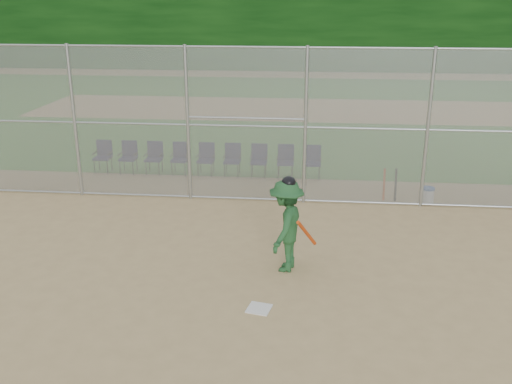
# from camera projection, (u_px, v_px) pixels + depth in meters

# --- Properties ---
(ground) EXTENTS (100.00, 100.00, 0.00)m
(ground) POSITION_uv_depth(u_px,v_px,m) (243.00, 294.00, 10.33)
(ground) COLOR tan
(ground) RESTS_ON ground
(grass_strip) EXTENTS (100.00, 100.00, 0.00)m
(grass_strip) POSITION_uv_depth(u_px,v_px,m) (288.00, 109.00, 27.27)
(grass_strip) COLOR #29671E
(grass_strip) RESTS_ON ground
(dirt_patch_far) EXTENTS (24.00, 24.00, 0.00)m
(dirt_patch_far) POSITION_uv_depth(u_px,v_px,m) (288.00, 109.00, 27.27)
(dirt_patch_far) COLOR tan
(dirt_patch_far) RESTS_ON ground
(backstop_fence) EXTENTS (16.09, 0.09, 4.00)m
(backstop_fence) POSITION_uv_depth(u_px,v_px,m) (266.00, 124.00, 14.36)
(backstop_fence) COLOR gray
(backstop_fence) RESTS_ON ground
(home_plate) EXTENTS (0.47, 0.47, 0.02)m
(home_plate) POSITION_uv_depth(u_px,v_px,m) (259.00, 309.00, 9.82)
(home_plate) COLOR silver
(home_plate) RESTS_ON ground
(batter_at_plate) EXTENTS (1.07, 1.34, 1.92)m
(batter_at_plate) POSITION_uv_depth(u_px,v_px,m) (286.00, 225.00, 10.98)
(batter_at_plate) COLOR #1F4E27
(batter_at_plate) RESTS_ON ground
(water_cooler) EXTENTS (0.34, 0.34, 0.43)m
(water_cooler) POSITION_uv_depth(u_px,v_px,m) (428.00, 195.00, 14.79)
(water_cooler) COLOR white
(water_cooler) RESTS_ON ground
(spare_bats) EXTENTS (0.36, 0.24, 0.85)m
(spare_bats) POSITION_uv_depth(u_px,v_px,m) (390.00, 184.00, 14.99)
(spare_bats) COLOR #D84C14
(spare_bats) RESTS_ON ground
(chair_0) EXTENTS (0.54, 0.52, 0.96)m
(chair_0) POSITION_uv_depth(u_px,v_px,m) (103.00, 157.00, 17.33)
(chair_0) COLOR #0F0E36
(chair_0) RESTS_ON ground
(chair_1) EXTENTS (0.54, 0.52, 0.96)m
(chair_1) POSITION_uv_depth(u_px,v_px,m) (128.00, 158.00, 17.25)
(chair_1) COLOR #0F0E36
(chair_1) RESTS_ON ground
(chair_2) EXTENTS (0.54, 0.52, 0.96)m
(chair_2) POSITION_uv_depth(u_px,v_px,m) (154.00, 158.00, 17.18)
(chair_2) COLOR #0F0E36
(chair_2) RESTS_ON ground
(chair_3) EXTENTS (0.54, 0.52, 0.96)m
(chair_3) POSITION_uv_depth(u_px,v_px,m) (180.00, 159.00, 17.11)
(chair_3) COLOR #0F0E36
(chair_3) RESTS_ON ground
(chair_4) EXTENTS (0.54, 0.52, 0.96)m
(chair_4) POSITION_uv_depth(u_px,v_px,m) (206.00, 160.00, 17.03)
(chair_4) COLOR #0F0E36
(chair_4) RESTS_ON ground
(chair_5) EXTENTS (0.54, 0.52, 0.96)m
(chair_5) POSITION_uv_depth(u_px,v_px,m) (232.00, 161.00, 16.96)
(chair_5) COLOR #0F0E36
(chair_5) RESTS_ON ground
(chair_6) EXTENTS (0.54, 0.52, 0.96)m
(chair_6) POSITION_uv_depth(u_px,v_px,m) (259.00, 161.00, 16.89)
(chair_6) COLOR #0F0E36
(chair_6) RESTS_ON ground
(chair_7) EXTENTS (0.54, 0.52, 0.96)m
(chair_7) POSITION_uv_depth(u_px,v_px,m) (285.00, 162.00, 16.81)
(chair_7) COLOR #0F0E36
(chair_7) RESTS_ON ground
(chair_8) EXTENTS (0.54, 0.52, 0.96)m
(chair_8) POSITION_uv_depth(u_px,v_px,m) (313.00, 163.00, 16.74)
(chair_8) COLOR #0F0E36
(chair_8) RESTS_ON ground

